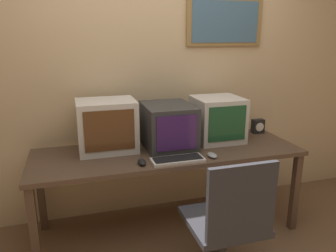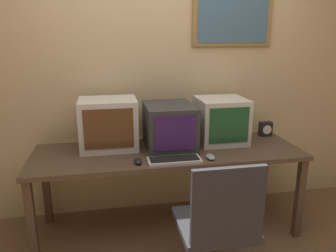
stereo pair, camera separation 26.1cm
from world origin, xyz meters
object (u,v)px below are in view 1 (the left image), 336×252
object	(u,v)px
keyboard_main	(178,160)
mouse_near_keyboard	(212,155)
mouse_far_corner	(142,162)
desk_clock	(258,126)
monitor_right	(217,119)
monitor_left	(107,126)
office_chair	(227,233)
monitor_center	(168,126)

from	to	relation	value
keyboard_main	mouse_near_keyboard	size ratio (longest dim) A/B	3.49
keyboard_main	mouse_far_corner	xyz separation A→B (m)	(-0.27, 0.02, 0.01)
mouse_far_corner	desk_clock	size ratio (longest dim) A/B	0.87
monitor_right	mouse_far_corner	world-z (taller)	monitor_right
monitor_right	keyboard_main	size ratio (longest dim) A/B	1.02
keyboard_main	monitor_right	bearing A→B (deg)	38.12
monitor_left	keyboard_main	xyz separation A→B (m)	(0.47, -0.40, -0.19)
mouse_near_keyboard	keyboard_main	bearing A→B (deg)	-179.41
monitor_left	desk_clock	xyz separation A→B (m)	(1.43, 0.07, -0.14)
mouse_far_corner	office_chair	bearing A→B (deg)	-49.06
keyboard_main	office_chair	xyz separation A→B (m)	(0.18, -0.50, -0.34)
monitor_left	monitor_right	world-z (taller)	monitor_left
monitor_left	office_chair	distance (m)	1.23
monitor_left	mouse_far_corner	distance (m)	0.47
keyboard_main	mouse_far_corner	distance (m)	0.27
monitor_left	mouse_far_corner	xyz separation A→B (m)	(0.20, -0.39, -0.19)
monitor_center	desk_clock	world-z (taller)	monitor_center
monitor_left	office_chair	size ratio (longest dim) A/B	0.49
keyboard_main	office_chair	distance (m)	0.63
monitor_left	keyboard_main	bearing A→B (deg)	-40.71
keyboard_main	mouse_near_keyboard	distance (m)	0.28
monitor_center	mouse_near_keyboard	distance (m)	0.45
mouse_near_keyboard	desk_clock	world-z (taller)	desk_clock
monitor_left	desk_clock	distance (m)	1.44
desk_clock	monitor_left	bearing A→B (deg)	-177.21
monitor_right	keyboard_main	distance (m)	0.65
office_chair	monitor_center	bearing A→B (deg)	100.13
monitor_right	monitor_left	bearing A→B (deg)	179.04
monitor_left	monitor_right	bearing A→B (deg)	-0.96
monitor_center	office_chair	distance (m)	0.99
monitor_center	monitor_right	distance (m)	0.47
monitor_left	keyboard_main	size ratio (longest dim) A/B	1.16
monitor_left	mouse_near_keyboard	size ratio (longest dim) A/B	4.05
office_chair	keyboard_main	bearing A→B (deg)	109.38
monitor_center	desk_clock	xyz separation A→B (m)	(0.94, 0.13, -0.11)
monitor_right	desk_clock	distance (m)	0.49
monitor_right	keyboard_main	bearing A→B (deg)	-141.88
monitor_center	mouse_far_corner	xyz separation A→B (m)	(-0.30, -0.32, -0.16)
monitor_center	keyboard_main	size ratio (longest dim) A/B	1.22
monitor_center	office_chair	xyz separation A→B (m)	(0.15, -0.84, -0.51)
mouse_near_keyboard	mouse_far_corner	size ratio (longest dim) A/B	0.99
mouse_near_keyboard	monitor_center	bearing A→B (deg)	127.09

